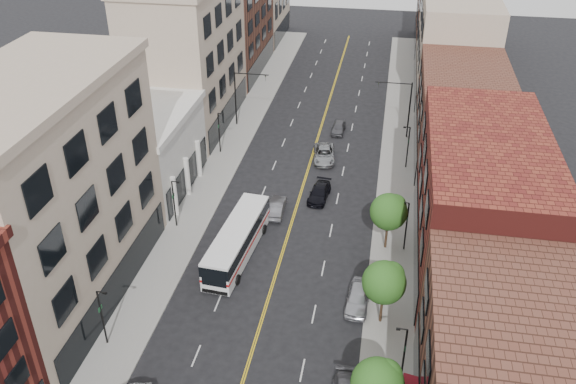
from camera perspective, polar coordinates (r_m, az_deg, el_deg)
The scene contains 27 objects.
sidewalk_left at distance 69.36m, azimuth -6.65°, elevation 1.79°, with size 4.00×110.00×0.15m, color gray.
sidewalk_right at distance 66.90m, azimuth 10.04°, elevation 0.31°, with size 4.00×110.00×0.15m, color gray.
bldg_l_tanoffice at distance 50.39m, azimuth -21.87°, elevation -0.87°, with size 10.00×22.00×18.00m, color tan.
bldg_l_white at distance 66.50m, azimuth -13.61°, elevation 3.56°, with size 10.00×14.00×8.00m, color silver.
bldg_l_far_a at distance 79.15m, azimuth -9.42°, elevation 12.45°, with size 10.00×20.00×18.00m, color tan.
bldg_l_far_b at distance 97.83m, azimuth -5.57°, elevation 15.39°, with size 10.00×20.00×15.00m, color brown.
bldg_r_mid at distance 55.07m, azimuth 17.59°, elevation -0.83°, with size 10.00×22.00×12.00m, color maroon.
bldg_r_far_a at distance 74.11m, azimuth 16.02°, elevation 7.00°, with size 10.00×20.00×10.00m, color brown.
bldg_r_far_b at distance 93.10m, azimuth 15.35°, elevation 13.32°, with size 10.00×22.00×14.00m, color tan.
bldg_r_far_c at distance 112.69m, azimuth 14.66°, elevation 15.62°, with size 10.00×18.00×11.00m, color brown.
tree_r_1 at distance 40.02m, azimuth 8.51°, elevation -17.25°, with size 3.40×3.40×5.59m.
tree_r_2 at distance 47.31m, azimuth 9.10°, elevation -8.23°, with size 3.40×3.40×5.59m.
tree_r_3 at distance 55.44m, azimuth 9.51°, elevation -1.74°, with size 3.40×3.40×5.59m.
lamp_l_1 at distance 47.66m, azimuth -17.00°, elevation -10.90°, with size 0.81×0.55×5.05m.
lamp_l_2 at distance 59.25m, azimuth -10.59°, elevation -0.84°, with size 0.81×0.55×5.05m.
lamp_l_3 at distance 72.54m, azimuth -6.43°, elevation 5.76°, with size 0.81×0.55×5.05m.
lamp_r_1 at distance 43.63m, azimuth 10.76°, elevation -14.60°, with size 0.81×0.55×5.05m.
lamp_r_2 at distance 56.06m, azimuth 11.00°, elevation -2.91°, with size 0.81×0.55×5.05m.
lamp_r_3 at distance 69.96m, azimuth 11.14°, elevation 4.35°, with size 0.81×0.55×5.05m.
signal_mast_left at distance 78.76m, azimuth -4.44°, elevation 9.30°, with size 4.49×0.18×7.20m.
signal_mast_right at distance 76.54m, azimuth 10.80°, elevation 8.17°, with size 4.49×0.18×7.20m.
city_bus at distance 55.28m, azimuth -4.78°, elevation -4.43°, with size 3.60×12.00×3.04m.
car_parked_far at distance 50.70m, azimuth 6.58°, elevation -9.78°, with size 1.87×4.66×1.59m, color #B3B4BB.
car_lane_behind at distance 61.53m, azimuth -1.08°, elevation -1.41°, with size 1.53×4.40×1.45m, color #54545A.
car_lane_a at distance 64.06m, azimuth 2.95°, elevation -0.08°, with size 1.87×4.61×1.34m, color black.
car_lane_b at distance 71.59m, azimuth 3.40°, elevation 3.55°, with size 2.44×5.30×1.47m, color #979A9E.
car_lane_c at distance 78.51m, azimuth 4.75°, elevation 6.05°, with size 1.59×3.94×1.34m, color #4E4E53.
Camera 1 is at (8.40, -22.73, 33.84)m, focal length 38.00 mm.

